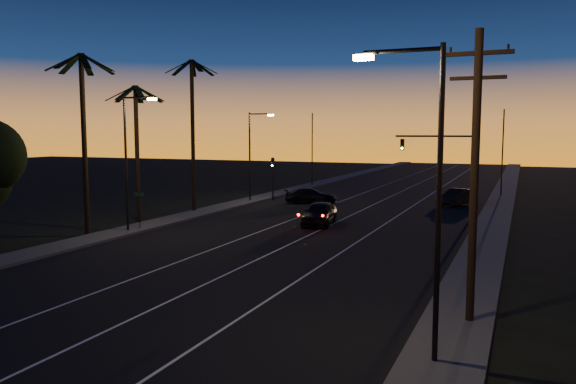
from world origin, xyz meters
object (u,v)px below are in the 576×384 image
at_px(utility_pole, 475,171).
at_px(signal_mast, 449,154).
at_px(cross_car, 311,196).
at_px(lead_car, 319,213).
at_px(right_car, 457,197).

bearing_deg(utility_pole, signal_mast, 98.47).
bearing_deg(signal_mast, cross_car, -176.29).
bearing_deg(utility_pole, lead_car, 123.67).
distance_m(utility_pole, cross_car, 34.01).
height_order(utility_pole, cross_car, utility_pole).
xyz_separation_m(utility_pole, right_car, (-3.95, 32.75, -4.54)).
height_order(right_car, cross_car, right_car).
xyz_separation_m(lead_car, cross_car, (-4.94, 11.31, -0.12)).
xyz_separation_m(utility_pole, cross_car, (-16.84, 29.19, -4.59)).
relative_size(lead_car, cross_car, 1.06).
bearing_deg(cross_car, lead_car, -66.42).
relative_size(right_car, cross_car, 0.92).
height_order(signal_mast, right_car, signal_mast).
xyz_separation_m(signal_mast, cross_car, (-12.38, -0.80, -4.06)).
height_order(utility_pole, right_car, utility_pole).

